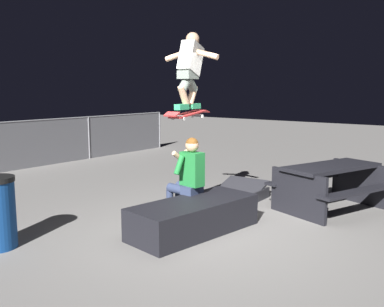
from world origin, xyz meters
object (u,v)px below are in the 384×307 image
person_sitting_on_ledge (187,175)px  skater_airborne (190,67)px  ledge_box_main (194,217)px  kicker_ramp (234,196)px  skateboard (188,114)px  picnic_table_back (331,180)px

person_sitting_on_ledge → skater_airborne: size_ratio=1.14×
ledge_box_main → kicker_ramp: bearing=15.3°
skateboard → kicker_ramp: bearing=3.0°
ledge_box_main → skater_airborne: (0.47, 0.44, 2.08)m
skater_airborne → kicker_ramp: size_ratio=0.88×
ledge_box_main → skateboard: (0.41, 0.43, 1.39)m
person_sitting_on_ledge → picnic_table_back: person_sitting_on_ledge is taller
kicker_ramp → skateboard: bearing=-177.0°
person_sitting_on_ledge → skater_airborne: bearing=19.7°
person_sitting_on_ledge → skateboard: (0.07, 0.04, 0.91)m
picnic_table_back → person_sitting_on_ledge: bearing=142.8°
ledge_box_main → kicker_ramp: (1.84, 0.50, -0.16)m
skater_airborne → ledge_box_main: bearing=-136.8°
ledge_box_main → kicker_ramp: ledge_box_main is taller
skateboard → picnic_table_back: skateboard is taller
skateboard → skater_airborne: bearing=8.5°
kicker_ramp → picnic_table_back: picnic_table_back is taller
person_sitting_on_ledge → skateboard: 0.91m
ledge_box_main → person_sitting_on_ledge: (0.34, 0.39, 0.48)m
skater_airborne → kicker_ramp: (1.38, 0.07, -2.24)m
kicker_ramp → person_sitting_on_ledge: bearing=-175.8°
skateboard → picnic_table_back: 2.66m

